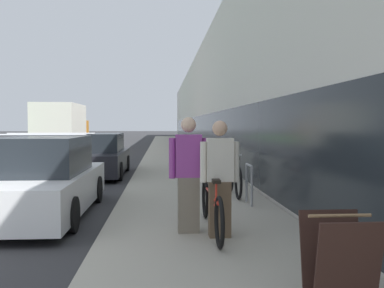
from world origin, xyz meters
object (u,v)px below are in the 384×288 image
(tandem_bicycle, at_px, (211,207))
(sandwich_board_sign, at_px, (339,264))
(cruiser_bike_middle, at_px, (227,169))
(parked_sedan_curbside, at_px, (45,181))
(vintage_roadster_curbside, at_px, (97,157))
(moving_truck, at_px, (62,129))
(bike_rack_hoop, at_px, (249,180))
(cruiser_bike_nearest, at_px, (234,179))
(person_bystander, at_px, (189,175))
(person_rider, at_px, (220,179))

(tandem_bicycle, distance_m, sandwich_board_sign, 3.13)
(cruiser_bike_middle, bearing_deg, parked_sedan_curbside, -135.42)
(vintage_roadster_curbside, height_order, moving_truck, moving_truck)
(bike_rack_hoop, height_order, cruiser_bike_nearest, cruiser_bike_nearest)
(person_bystander, height_order, bike_rack_hoop, person_bystander)
(sandwich_board_sign, height_order, moving_truck, moving_truck)
(sandwich_board_sign, bearing_deg, tandem_bicycle, 104.46)
(vintage_roadster_curbside, bearing_deg, bike_rack_hoop, -56.37)
(bike_rack_hoop, xyz_separation_m, cruiser_bike_nearest, (-0.13, 1.13, -0.12))
(person_rider, xyz_separation_m, sandwich_board_sign, (0.69, -2.69, -0.42))
(parked_sedan_curbside, relative_size, vintage_roadster_curbside, 0.99)
(bike_rack_hoop, height_order, vintage_roadster_curbside, vintage_roadster_curbside)
(tandem_bicycle, xyz_separation_m, vintage_roadster_curbside, (-3.02, 8.35, 0.18))
(cruiser_bike_nearest, distance_m, moving_truck, 19.00)
(person_rider, distance_m, sandwich_board_sign, 2.81)
(person_bystander, relative_size, vintage_roadster_curbside, 0.38)
(cruiser_bike_middle, relative_size, parked_sedan_curbside, 0.37)
(person_bystander, bearing_deg, cruiser_bike_middle, 75.73)
(tandem_bicycle, distance_m, moving_truck, 21.76)
(parked_sedan_curbside, bearing_deg, moving_truck, 102.02)
(tandem_bicycle, bearing_deg, person_rider, -75.48)
(person_rider, bearing_deg, moving_truck, 108.82)
(cruiser_bike_nearest, xyz_separation_m, parked_sedan_curbside, (-3.98, -1.53, 0.19))
(cruiser_bike_nearest, relative_size, sandwich_board_sign, 2.08)
(person_rider, height_order, person_bystander, person_bystander)
(person_bystander, xyz_separation_m, cruiser_bike_middle, (1.52, 5.99, -0.54))
(person_bystander, height_order, moving_truck, moving_truck)
(cruiser_bike_nearest, distance_m, parked_sedan_curbside, 4.26)
(bike_rack_hoop, distance_m, cruiser_bike_nearest, 1.15)
(bike_rack_hoop, relative_size, vintage_roadster_curbside, 0.18)
(cruiser_bike_middle, bearing_deg, cruiser_bike_nearest, -95.02)
(bike_rack_hoop, xyz_separation_m, vintage_roadster_curbside, (-4.08, 6.13, 0.05))
(sandwich_board_sign, bearing_deg, person_bystander, 110.84)
(person_bystander, relative_size, bike_rack_hoop, 2.12)
(cruiser_bike_middle, bearing_deg, sandwich_board_sign, -92.42)
(tandem_bicycle, height_order, cruiser_bike_middle, tandem_bicycle)
(person_rider, relative_size, sandwich_board_sign, 1.93)
(tandem_bicycle, bearing_deg, sandwich_board_sign, -75.54)
(tandem_bicycle, distance_m, person_rider, 0.60)
(sandwich_board_sign, bearing_deg, person_rider, 104.46)
(person_bystander, distance_m, vintage_roadster_curbside, 8.79)
(person_bystander, xyz_separation_m, bike_rack_hoop, (1.42, 2.24, -0.39))
(bike_rack_hoop, height_order, sandwich_board_sign, sandwich_board_sign)
(person_rider, distance_m, bike_rack_hoop, 2.75)
(bike_rack_hoop, height_order, moving_truck, moving_truck)
(parked_sedan_curbside, bearing_deg, person_rider, -34.50)
(parked_sedan_curbside, height_order, vintage_roadster_curbside, parked_sedan_curbside)
(tandem_bicycle, relative_size, moving_truck, 0.42)
(sandwich_board_sign, height_order, vintage_roadster_curbside, vintage_roadster_curbside)
(tandem_bicycle, distance_m, cruiser_bike_nearest, 3.48)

